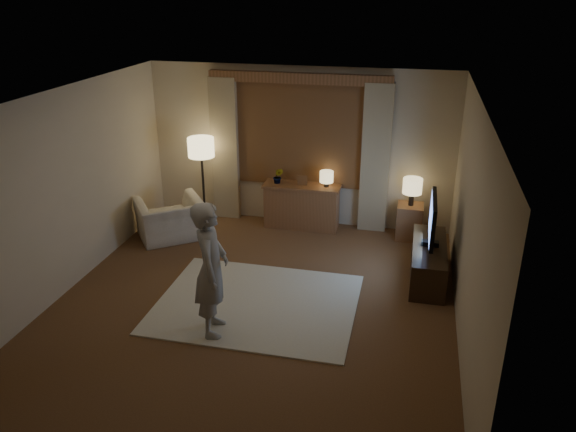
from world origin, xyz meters
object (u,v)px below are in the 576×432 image
(armchair, at_px, (170,219))
(tv_stand, at_px, (428,262))
(side_table, at_px, (409,222))
(person, at_px, (211,269))
(sideboard, at_px, (302,207))

(armchair, relative_size, tv_stand, 0.70)
(side_table, bearing_deg, person, -123.85)
(tv_stand, height_order, person, person)
(side_table, distance_m, person, 3.86)
(armchair, height_order, tv_stand, armchair)
(armchair, bearing_deg, side_table, 155.76)
(person, bearing_deg, armchair, 22.29)
(side_table, relative_size, tv_stand, 0.40)
(armchair, height_order, side_table, armchair)
(armchair, bearing_deg, sideboard, 167.76)
(sideboard, xyz_separation_m, tv_stand, (2.05, -1.34, -0.10))
(side_table, xyz_separation_m, tv_stand, (0.30, -1.29, -0.03))
(armchair, xyz_separation_m, tv_stand, (3.99, -0.44, -0.07))
(side_table, bearing_deg, armchair, -166.91)
(sideboard, bearing_deg, tv_stand, -33.28)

